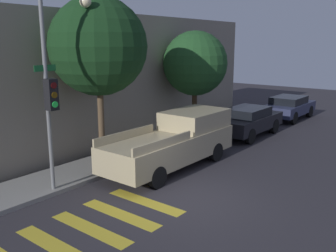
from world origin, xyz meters
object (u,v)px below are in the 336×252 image
at_px(pickup_truck, 176,140).
at_px(sedan_middle, 289,107).
at_px(tree_midblock, 195,64).
at_px(sedan_near_corner, 248,120).
at_px(traffic_light_pole, 58,70).
at_px(tree_near_corner, 98,47).

relative_size(pickup_truck, sedan_middle, 1.33).
xyz_separation_m(pickup_truck, tree_midblock, (4.27, 2.11, 2.55)).
xyz_separation_m(pickup_truck, sedan_near_corner, (5.85, 0.00, -0.20)).
relative_size(traffic_light_pole, pickup_truck, 1.05).
relative_size(traffic_light_pole, tree_near_corner, 0.98).
relative_size(pickup_truck, tree_midblock, 1.13).
distance_m(sedan_middle, tree_near_corner, 13.55).
xyz_separation_m(tree_near_corner, tree_midblock, (5.98, 0.00, -0.84)).
bearing_deg(tree_midblock, traffic_light_pole, -174.24).
distance_m(pickup_truck, sedan_middle, 11.17).
bearing_deg(sedan_near_corner, traffic_light_pole, 172.66).
height_order(pickup_truck, sedan_middle, pickup_truck).
distance_m(traffic_light_pole, tree_near_corner, 2.55).
bearing_deg(sedan_middle, sedan_near_corner, 180.00).
relative_size(pickup_truck, tree_near_corner, 0.94).
bearing_deg(tree_midblock, pickup_truck, -153.68).
xyz_separation_m(sedan_near_corner, tree_near_corner, (-7.57, 2.11, 3.59)).
xyz_separation_m(sedan_middle, tree_midblock, (-6.91, 2.11, 2.77)).
relative_size(traffic_light_pole, tree_midblock, 1.18).
bearing_deg(sedan_middle, tree_near_corner, 170.70).
distance_m(sedan_near_corner, sedan_middle, 5.32).
bearing_deg(traffic_light_pole, sedan_middle, -4.78).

